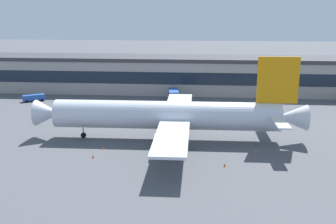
{
  "coord_description": "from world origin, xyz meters",
  "views": [
    {
      "loc": [
        3.24,
        -81.55,
        26.37
      ],
      "look_at": [
        -4.63,
        4.17,
        5.0
      ],
      "focal_mm": 43.4,
      "sensor_mm": 36.0,
      "label": 1
    }
  ],
  "objects_px": {
    "airliner": "(171,115)",
    "belt_loader": "(34,97)",
    "fuel_truck": "(173,95)",
    "traffic_cone_3": "(93,156)",
    "traffic_cone_2": "(225,165)",
    "traffic_cone_0": "(256,151)",
    "traffic_cone_1": "(103,148)"
  },
  "relations": [
    {
      "from": "fuel_truck",
      "to": "traffic_cone_0",
      "type": "distance_m",
      "value": 48.68
    },
    {
      "from": "belt_loader",
      "to": "traffic_cone_2",
      "type": "distance_m",
      "value": 73.49
    },
    {
      "from": "traffic_cone_2",
      "to": "fuel_truck",
      "type": "bearing_deg",
      "value": 104.02
    },
    {
      "from": "airliner",
      "to": "traffic_cone_3",
      "type": "height_order",
      "value": "airliner"
    },
    {
      "from": "traffic_cone_0",
      "to": "traffic_cone_1",
      "type": "relative_size",
      "value": 1.14
    },
    {
      "from": "traffic_cone_1",
      "to": "traffic_cone_3",
      "type": "distance_m",
      "value": 5.08
    },
    {
      "from": "airliner",
      "to": "traffic_cone_0",
      "type": "bearing_deg",
      "value": -21.22
    },
    {
      "from": "traffic_cone_0",
      "to": "traffic_cone_2",
      "type": "relative_size",
      "value": 1.0
    },
    {
      "from": "belt_loader",
      "to": "traffic_cone_3",
      "type": "distance_m",
      "value": 55.9
    },
    {
      "from": "airliner",
      "to": "fuel_truck",
      "type": "distance_m",
      "value": 38.24
    },
    {
      "from": "traffic_cone_1",
      "to": "airliner",
      "type": "bearing_deg",
      "value": 30.26
    },
    {
      "from": "traffic_cone_2",
      "to": "traffic_cone_3",
      "type": "relative_size",
      "value": 1.05
    },
    {
      "from": "fuel_truck",
      "to": "traffic_cone_3",
      "type": "bearing_deg",
      "value": -102.27
    },
    {
      "from": "traffic_cone_3",
      "to": "traffic_cone_1",
      "type": "bearing_deg",
      "value": 82.58
    },
    {
      "from": "belt_loader",
      "to": "traffic_cone_2",
      "type": "xyz_separation_m",
      "value": [
        55.07,
        -48.65,
        -0.83
      ]
    },
    {
      "from": "fuel_truck",
      "to": "traffic_cone_0",
      "type": "bearing_deg",
      "value": -66.53
    },
    {
      "from": "traffic_cone_2",
      "to": "traffic_cone_3",
      "type": "height_order",
      "value": "traffic_cone_2"
    },
    {
      "from": "traffic_cone_2",
      "to": "belt_loader",
      "type": "bearing_deg",
      "value": 138.54
    },
    {
      "from": "airliner",
      "to": "belt_loader",
      "type": "distance_m",
      "value": 56.05
    },
    {
      "from": "belt_loader",
      "to": "traffic_cone_0",
      "type": "xyz_separation_m",
      "value": [
        61.32,
        -40.71,
        -0.83
      ]
    },
    {
      "from": "airliner",
      "to": "traffic_cone_0",
      "type": "distance_m",
      "value": 18.93
    },
    {
      "from": "fuel_truck",
      "to": "traffic_cone_3",
      "type": "height_order",
      "value": "fuel_truck"
    },
    {
      "from": "belt_loader",
      "to": "traffic_cone_1",
      "type": "height_order",
      "value": "belt_loader"
    },
    {
      "from": "traffic_cone_1",
      "to": "traffic_cone_3",
      "type": "bearing_deg",
      "value": -97.42
    },
    {
      "from": "airliner",
      "to": "belt_loader",
      "type": "bearing_deg",
      "value": 142.41
    },
    {
      "from": "traffic_cone_0",
      "to": "traffic_cone_2",
      "type": "bearing_deg",
      "value": -128.21
    },
    {
      "from": "traffic_cone_1",
      "to": "traffic_cone_2",
      "type": "distance_m",
      "value": 24.51
    },
    {
      "from": "traffic_cone_0",
      "to": "traffic_cone_2",
      "type": "height_order",
      "value": "same"
    },
    {
      "from": "traffic_cone_0",
      "to": "traffic_cone_3",
      "type": "bearing_deg",
      "value": -169.16
    },
    {
      "from": "fuel_truck",
      "to": "traffic_cone_0",
      "type": "relative_size",
      "value": 13.61
    },
    {
      "from": "airliner",
      "to": "traffic_cone_1",
      "type": "relative_size",
      "value": 101.7
    },
    {
      "from": "traffic_cone_1",
      "to": "traffic_cone_3",
      "type": "relative_size",
      "value": 0.92
    }
  ]
}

